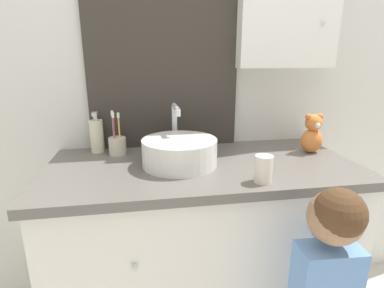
# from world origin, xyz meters

# --- Properties ---
(wall_back) EXTENTS (3.20, 0.18, 2.50)m
(wall_back) POSITION_xyz_m (0.02, 0.62, 1.28)
(wall_back) COLOR silver
(wall_back) RESTS_ON ground_plane
(vanity_counter) EXTENTS (1.26, 0.60, 0.88)m
(vanity_counter) POSITION_xyz_m (0.00, 0.30, 0.44)
(vanity_counter) COLOR silver
(vanity_counter) RESTS_ON ground_plane
(sink_basin) EXTENTS (0.30, 0.36, 0.23)m
(sink_basin) POSITION_xyz_m (-0.09, 0.31, 0.93)
(sink_basin) COLOR white
(sink_basin) RESTS_ON vanity_counter
(toothbrush_holder) EXTENTS (0.08, 0.08, 0.20)m
(toothbrush_holder) POSITION_xyz_m (-0.35, 0.48, 0.92)
(toothbrush_holder) COLOR beige
(toothbrush_holder) RESTS_ON vanity_counter
(soap_dispenser) EXTENTS (0.06, 0.06, 0.19)m
(soap_dispenser) POSITION_xyz_m (-0.45, 0.54, 0.95)
(soap_dispenser) COLOR beige
(soap_dispenser) RESTS_ON vanity_counter
(teddy_bear) EXTENTS (0.10, 0.08, 0.18)m
(teddy_bear) POSITION_xyz_m (0.52, 0.37, 0.96)
(teddy_bear) COLOR orange
(teddy_bear) RESTS_ON vanity_counter
(drinking_cup) EXTENTS (0.06, 0.06, 0.10)m
(drinking_cup) POSITION_xyz_m (0.17, 0.08, 0.93)
(drinking_cup) COLOR silver
(drinking_cup) RESTS_ON vanity_counter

